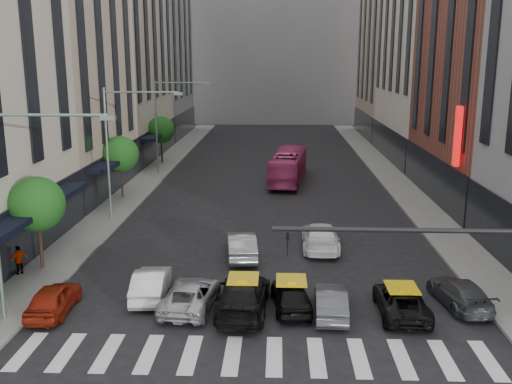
# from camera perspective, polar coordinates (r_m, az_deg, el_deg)

# --- Properties ---
(ground) EXTENTS (160.00, 160.00, 0.00)m
(ground) POSITION_cam_1_polar(r_m,az_deg,el_deg) (21.23, 0.10, -18.03)
(ground) COLOR black
(ground) RESTS_ON ground
(sidewalk_left) EXTENTS (3.00, 96.00, 0.15)m
(sidewalk_left) POSITION_cam_1_polar(r_m,az_deg,el_deg) (50.85, -11.68, 0.47)
(sidewalk_left) COLOR slate
(sidewalk_left) RESTS_ON ground
(sidewalk_right) EXTENTS (3.00, 96.00, 0.15)m
(sidewalk_right) POSITION_cam_1_polar(r_m,az_deg,el_deg) (50.55, 14.54, 0.24)
(sidewalk_right) COLOR slate
(sidewalk_right) RESTS_ON ground
(building_left_b) EXTENTS (8.00, 16.00, 24.00)m
(building_left_b) POSITION_cam_1_polar(r_m,az_deg,el_deg) (49.43, -19.28, 13.60)
(building_left_b) COLOR tan
(building_left_b) RESTS_ON ground
(building_left_d) EXTENTS (8.00, 18.00, 30.00)m
(building_left_d) POSITION_cam_1_polar(r_m,az_deg,el_deg) (85.10, -10.14, 15.64)
(building_left_d) COLOR gray
(building_left_d) RESTS_ON ground
(building_right_b) EXTENTS (8.00, 18.00, 26.00)m
(building_right_b) POSITION_cam_1_polar(r_m,az_deg,el_deg) (48.06, 22.86, 14.55)
(building_right_b) COLOR brown
(building_right_b) RESTS_ON ground
(building_right_d) EXTENTS (8.00, 18.00, 28.00)m
(building_right_d) POSITION_cam_1_polar(r_m,az_deg,el_deg) (84.79, 13.80, 14.81)
(building_right_d) COLOR tan
(building_right_d) RESTS_ON ground
(building_far) EXTENTS (30.00, 10.00, 36.00)m
(building_far) POSITION_cam_1_polar(r_m,az_deg,el_deg) (103.39, 1.93, 17.02)
(building_far) COLOR gray
(building_far) RESTS_ON ground
(tree_near) EXTENTS (2.88, 2.88, 4.95)m
(tree_near) POSITION_cam_1_polar(r_m,az_deg,el_deg) (31.65, -21.05, -1.16)
(tree_near) COLOR black
(tree_near) RESTS_ON sidewalk_left
(tree_mid) EXTENTS (2.88, 2.88, 4.95)m
(tree_mid) POSITION_cam_1_polar(r_m,az_deg,el_deg) (46.46, -13.40, 3.69)
(tree_mid) COLOR black
(tree_mid) RESTS_ON sidewalk_left
(tree_far) EXTENTS (2.88, 2.88, 4.95)m
(tree_far) POSITION_cam_1_polar(r_m,az_deg,el_deg) (61.87, -9.47, 6.15)
(tree_far) COLOR black
(tree_far) RESTS_ON sidewalk_left
(streetlamp_near) EXTENTS (5.38, 0.25, 9.00)m
(streetlamp_near) POSITION_cam_1_polar(r_m,az_deg,el_deg) (25.13, -23.07, 0.40)
(streetlamp_near) COLOR gray
(streetlamp_near) RESTS_ON sidewalk_left
(streetlamp_mid) EXTENTS (5.38, 0.25, 9.00)m
(streetlamp_mid) POSITION_cam_1_polar(r_m,az_deg,el_deg) (39.95, -13.41, 5.47)
(streetlamp_mid) COLOR gray
(streetlamp_mid) RESTS_ON sidewalk_left
(streetlamp_far) EXTENTS (5.38, 0.25, 9.00)m
(streetlamp_far) POSITION_cam_1_polar(r_m,az_deg,el_deg) (55.43, -9.01, 7.71)
(streetlamp_far) COLOR gray
(streetlamp_far) RESTS_ON sidewalk_left
(traffic_signal) EXTENTS (10.10, 0.20, 6.00)m
(traffic_signal) POSITION_cam_1_polar(r_m,az_deg,el_deg) (19.64, 23.23, -7.34)
(traffic_signal) COLOR black
(traffic_signal) RESTS_ON ground
(liberty_sign) EXTENTS (0.30, 0.70, 4.00)m
(liberty_sign) POSITION_cam_1_polar(r_m,az_deg,el_deg) (40.28, 19.52, 5.27)
(liberty_sign) COLOR red
(liberty_sign) RESTS_ON ground
(car_red) EXTENTS (1.69, 3.95, 1.33)m
(car_red) POSITION_cam_1_polar(r_m,az_deg,el_deg) (27.16, -19.58, -10.01)
(car_red) COLOR maroon
(car_red) RESTS_ON ground
(car_white_front) EXTENTS (1.76, 4.31, 1.39)m
(car_white_front) POSITION_cam_1_polar(r_m,az_deg,el_deg) (27.64, -10.44, -8.95)
(car_white_front) COLOR silver
(car_white_front) RESTS_ON ground
(car_silver) EXTENTS (2.56, 4.80, 1.28)m
(car_silver) POSITION_cam_1_polar(r_m,az_deg,el_deg) (26.28, -6.54, -10.14)
(car_silver) COLOR #AFAFB5
(car_silver) RESTS_ON ground
(taxi_left) EXTENTS (2.42, 5.41, 1.54)m
(taxi_left) POSITION_cam_1_polar(r_m,az_deg,el_deg) (25.72, -1.28, -10.27)
(taxi_left) COLOR black
(taxi_left) RESTS_ON ground
(taxi_center) EXTENTS (2.02, 4.12, 1.35)m
(taxi_center) POSITION_cam_1_polar(r_m,az_deg,el_deg) (26.02, 3.53, -10.23)
(taxi_center) COLOR black
(taxi_center) RESTS_ON ground
(car_grey_mid) EXTENTS (1.49, 3.93, 1.28)m
(car_grey_mid) POSITION_cam_1_polar(r_m,az_deg,el_deg) (25.65, 7.48, -10.78)
(car_grey_mid) COLOR #414248
(car_grey_mid) RESTS_ON ground
(taxi_right) EXTENTS (2.11, 4.46, 1.23)m
(taxi_right) POSITION_cam_1_polar(r_m,az_deg,el_deg) (26.31, 14.31, -10.51)
(taxi_right) COLOR black
(taxi_right) RESTS_ON ground
(car_grey_curb) EXTENTS (2.32, 4.51, 1.25)m
(car_grey_curb) POSITION_cam_1_polar(r_m,az_deg,el_deg) (27.92, 19.69, -9.46)
(car_grey_curb) COLOR #36393D
(car_grey_curb) RESTS_ON ground
(car_row2_left) EXTENTS (2.11, 4.65, 1.48)m
(car_row2_left) POSITION_cam_1_polar(r_m,az_deg,el_deg) (32.38, -1.47, -5.32)
(car_row2_left) COLOR gray
(car_row2_left) RESTS_ON ground
(car_row2_right) EXTENTS (2.25, 5.30, 1.53)m
(car_row2_right) POSITION_cam_1_polar(r_m,az_deg,el_deg) (34.09, 6.44, -4.40)
(car_row2_right) COLOR white
(car_row2_right) RESTS_ON ground
(bus) EXTENTS (3.75, 10.86, 2.96)m
(bus) POSITION_cam_1_polar(r_m,az_deg,el_deg) (52.17, 3.26, 2.62)
(bus) COLOR #C03872
(bus) RESTS_ON ground
(pedestrian_far) EXTENTS (0.89, 0.89, 1.52)m
(pedestrian_far) POSITION_cam_1_polar(r_m,az_deg,el_deg) (31.95, -22.59, -6.30)
(pedestrian_far) COLOR gray
(pedestrian_far) RESTS_ON sidewalk_left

